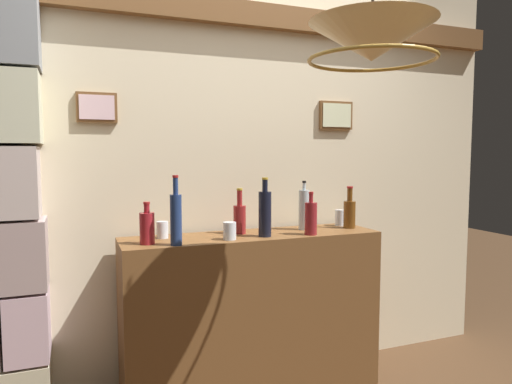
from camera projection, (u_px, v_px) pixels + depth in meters
The scene contains 13 objects.
panelled_rear_partition at pixel (237, 162), 2.89m from camera, with size 3.74×0.15×2.61m.
bar_shelf_unit at pixel (253, 315), 2.71m from camera, with size 1.49×0.39×0.96m, color brown.
liquor_bottle_rye at pixel (311, 218), 2.66m from camera, with size 0.07×0.07×0.25m.
liquor_bottle_bourbon at pixel (147, 227), 2.38m from camera, with size 0.08×0.08×0.22m.
liquor_bottle_mezcal at pixel (304, 209), 2.83m from camera, with size 0.07×0.07×0.30m.
liquor_bottle_sherry at pixel (240, 217), 2.70m from camera, with size 0.07×0.07×0.27m.
liquor_bottle_gin at pixel (350, 212), 2.89m from camera, with size 0.07×0.07×0.26m.
liquor_bottle_scotch at pixel (265, 212), 2.60m from camera, with size 0.07×0.07×0.33m.
liquor_bottle_vermouth at pixel (176, 217), 2.35m from camera, with size 0.06×0.06×0.36m.
glass_tumbler_rocks at pixel (162, 230), 2.55m from camera, with size 0.06×0.06×0.09m.
glass_tumbler_highball at pixel (339, 218), 2.99m from camera, with size 0.06×0.06×0.10m.
glass_tumbler_shot at pixel (230, 231), 2.51m from camera, with size 0.07×0.07×0.10m.
pendant_lamp at pixel (372, 43), 1.94m from camera, with size 0.54×0.54×0.58m.
Camera 1 is at (-0.95, -1.64, 1.43)m, focal length 32.54 mm.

